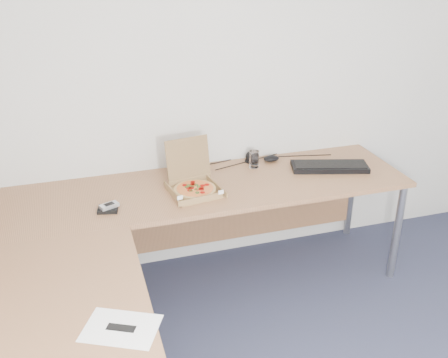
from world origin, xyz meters
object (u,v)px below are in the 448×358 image
object	(u,v)px
drinking_glass	(254,159)
wallet	(108,209)
desk	(174,231)
pizza_box	(194,186)
keyboard	(330,167)

from	to	relation	value
drinking_glass	wallet	size ratio (longest dim) A/B	1.04
drinking_glass	wallet	distance (m)	1.05
desk	wallet	size ratio (longest dim) A/B	22.48
pizza_box	wallet	world-z (taller)	pizza_box
keyboard	wallet	bearing A→B (deg)	-157.83
pizza_box	keyboard	bearing A→B (deg)	-5.57
desk	keyboard	bearing A→B (deg)	20.74
pizza_box	keyboard	distance (m)	0.95
desk	wallet	xyz separation A→B (m)	(-0.32, 0.28, 0.04)
pizza_box	drinking_glass	size ratio (longest dim) A/B	2.86
desk	keyboard	world-z (taller)	keyboard
keyboard	wallet	distance (m)	1.48
desk	pizza_box	world-z (taller)	pizza_box
pizza_box	keyboard	xyz separation A→B (m)	(0.94, 0.06, -0.02)
desk	keyboard	size ratio (longest dim) A/B	4.99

